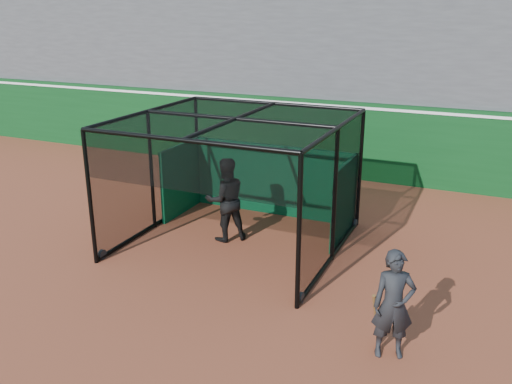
% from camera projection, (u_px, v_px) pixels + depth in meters
% --- Properties ---
extents(ground, '(120.00, 120.00, 0.00)m').
position_uv_depth(ground, '(181.00, 280.00, 11.08)').
color(ground, brown).
rests_on(ground, ground).
extents(outfield_wall, '(50.00, 0.50, 2.50)m').
position_uv_depth(outfield_wall, '(314.00, 135.00, 18.02)').
color(outfield_wall, '#0B3C15').
rests_on(outfield_wall, ground).
extents(grandstand, '(50.00, 7.85, 8.95)m').
position_uv_depth(grandstand, '(348.00, 32.00, 20.27)').
color(grandstand, '#4C4C4F').
rests_on(grandstand, ground).
extents(batting_cage, '(4.75, 4.59, 2.97)m').
position_uv_depth(batting_cage, '(237.00, 183.00, 12.44)').
color(batting_cage, black).
rests_on(batting_cage, ground).
extents(batter, '(1.24, 1.23, 2.02)m').
position_uv_depth(batter, '(226.00, 200.00, 12.75)').
color(batter, black).
rests_on(batter, ground).
extents(on_deck_player, '(0.77, 0.64, 1.81)m').
position_uv_depth(on_deck_player, '(393.00, 305.00, 8.41)').
color(on_deck_player, black).
rests_on(on_deck_player, ground).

